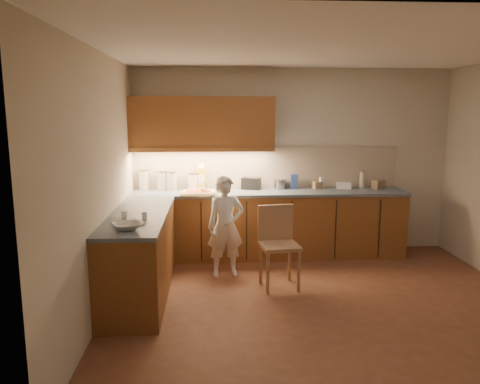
{
  "coord_description": "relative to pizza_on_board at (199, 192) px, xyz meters",
  "views": [
    {
      "loc": [
        -1.16,
        -4.6,
        2.03
      ],
      "look_at": [
        -0.8,
        1.2,
        1.0
      ],
      "focal_mm": 35.0,
      "sensor_mm": 36.0,
      "label": 1
    }
  ],
  "objects": [
    {
      "name": "room",
      "position": [
        1.33,
        -1.53,
        0.73
      ],
      "size": [
        4.54,
        4.5,
        2.62
      ],
      "color": "brown",
      "rests_on": "ground"
    },
    {
      "name": "l_counter",
      "position": [
        0.41,
        -0.28,
        -0.48
      ],
      "size": [
        3.77,
        2.62,
        0.92
      ],
      "color": "brown",
      "rests_on": "ground"
    },
    {
      "name": "backsplash",
      "position": [
        0.95,
        0.45,
        0.27
      ],
      "size": [
        3.75,
        0.02,
        0.58
      ],
      "primitive_type": "cube",
      "color": "#BEAC93",
      "rests_on": "l_counter"
    },
    {
      "name": "upper_cabinets",
      "position": [
        0.05,
        0.29,
        0.91
      ],
      "size": [
        1.95,
        0.36,
        0.73
      ],
      "color": "brown",
      "rests_on": "ground"
    },
    {
      "name": "pizza_on_board",
      "position": [
        0.0,
        0.0,
        0.0
      ],
      "size": [
        0.5,
        0.5,
        0.2
      ],
      "rotation": [
        0.0,
        0.0,
        -0.09
      ],
      "color": "tan",
      "rests_on": "l_counter"
    },
    {
      "name": "child",
      "position": [
        0.34,
        -0.58,
        -0.32
      ],
      "size": [
        0.49,
        0.35,
        1.24
      ],
      "primitive_type": "imported",
      "rotation": [
        0.0,
        0.0,
        0.13
      ],
      "color": "white",
      "rests_on": "ground"
    },
    {
      "name": "wooden_chair",
      "position": [
        0.93,
        -0.95,
        -0.4
      ],
      "size": [
        0.47,
        0.47,
        0.93
      ],
      "rotation": [
        0.0,
        0.0,
        0.12
      ],
      "color": "tan",
      "rests_on": "ground"
    },
    {
      "name": "mixing_bowl",
      "position": [
        -0.62,
        -1.83,
        0.01
      ],
      "size": [
        0.34,
        0.34,
        0.06
      ],
      "primitive_type": "imported",
      "rotation": [
        0.0,
        0.0,
        0.42
      ],
      "color": "white",
      "rests_on": "l_counter"
    },
    {
      "name": "canister_a",
      "position": [
        -0.77,
        0.37,
        0.12
      ],
      "size": [
        0.14,
        0.14,
        0.29
      ],
      "rotation": [
        0.0,
        0.0,
        -0.02
      ],
      "color": "beige",
      "rests_on": "l_counter"
    },
    {
      "name": "canister_b",
      "position": [
        -0.51,
        0.35,
        0.12
      ],
      "size": [
        0.16,
        0.16,
        0.28
      ],
      "rotation": [
        0.0,
        0.0,
        0.02
      ],
      "color": "beige",
      "rests_on": "l_counter"
    },
    {
      "name": "canister_c",
      "position": [
        -0.38,
        0.31,
        0.12
      ],
      "size": [
        0.15,
        0.15,
        0.27
      ],
      "rotation": [
        0.0,
        0.0,
        0.29
      ],
      "color": "beige",
      "rests_on": "l_counter"
    },
    {
      "name": "canister_d",
      "position": [
        -0.09,
        0.34,
        0.1
      ],
      "size": [
        0.15,
        0.15,
        0.24
      ],
      "rotation": [
        0.0,
        0.0,
        -0.12
      ],
      "color": "white",
      "rests_on": "l_counter"
    },
    {
      "name": "oil_jug",
      "position": [
        0.03,
        0.36,
        0.14
      ],
      "size": [
        0.14,
        0.12,
        0.36
      ],
      "rotation": [
        0.0,
        0.0,
        0.34
      ],
      "color": "gold",
      "rests_on": "l_counter"
    },
    {
      "name": "toaster",
      "position": [
        0.73,
        0.33,
        0.06
      ],
      "size": [
        0.29,
        0.22,
        0.17
      ],
      "rotation": [
        0.0,
        0.0,
        -0.32
      ],
      "color": "black",
      "rests_on": "l_counter"
    },
    {
      "name": "steel_pot",
      "position": [
        1.13,
        0.35,
        0.05
      ],
      "size": [
        0.18,
        0.18,
        0.14
      ],
      "color": "#A3A4A8",
      "rests_on": "l_counter"
    },
    {
      "name": "blue_box",
      "position": [
        1.33,
        0.35,
        0.08
      ],
      "size": [
        0.1,
        0.07,
        0.2
      ],
      "primitive_type": "cube",
      "rotation": [
        0.0,
        0.0,
        0.01
      ],
      "color": "#314A95",
      "rests_on": "l_counter"
    },
    {
      "name": "card_box_a",
      "position": [
        1.68,
        0.34,
        0.03
      ],
      "size": [
        0.16,
        0.14,
        0.1
      ],
      "primitive_type": "cube",
      "rotation": [
        0.0,
        0.0,
        0.32
      ],
      "color": "tan",
      "rests_on": "l_counter"
    },
    {
      "name": "white_bottle",
      "position": [
        1.73,
        0.33,
        0.06
      ],
      "size": [
        0.07,
        0.07,
        0.16
      ],
      "primitive_type": "cube",
      "rotation": [
        0.0,
        0.0,
        0.27
      ],
      "color": "white",
      "rests_on": "l_counter"
    },
    {
      "name": "flat_pack",
      "position": [
        2.05,
        0.34,
        0.02
      ],
      "size": [
        0.24,
        0.19,
        0.08
      ],
      "primitive_type": "cube",
      "rotation": [
        0.0,
        0.0,
        -0.26
      ],
      "color": "white",
      "rests_on": "l_counter"
    },
    {
      "name": "tall_jar",
      "position": [
        2.31,
        0.32,
        0.1
      ],
      "size": [
        0.08,
        0.08,
        0.25
      ],
      "rotation": [
        0.0,
        0.0,
        0.02
      ],
      "color": "beige",
      "rests_on": "l_counter"
    },
    {
      "name": "card_box_b",
      "position": [
        2.53,
        0.27,
        0.04
      ],
      "size": [
        0.2,
        0.18,
        0.12
      ],
      "primitive_type": "cube",
      "rotation": [
        0.0,
        0.0,
        0.42
      ],
      "color": "#967751",
      "rests_on": "l_counter"
    },
    {
      "name": "dough_cloth",
      "position": [
        -0.65,
        -1.64,
        -0.01
      ],
      "size": [
        0.33,
        0.3,
        0.02
      ],
      "primitive_type": "cube",
      "rotation": [
        0.0,
        0.0,
        0.43
      ],
      "color": "white",
      "rests_on": "l_counter"
    },
    {
      "name": "spice_jar_a",
      "position": [
        -0.73,
        -1.38,
        0.02
      ],
      "size": [
        0.06,
        0.06,
        0.08
      ],
      "primitive_type": "cylinder",
      "rotation": [
        0.0,
        0.0,
        -0.13
      ],
      "color": "white",
      "rests_on": "l_counter"
    },
    {
      "name": "spice_jar_b",
      "position": [
        -0.52,
        -1.4,
        0.01
      ],
      "size": [
        0.06,
        0.06,
        0.07
      ],
      "primitive_type": "cylinder",
      "rotation": [
        0.0,
        0.0,
        0.2
      ],
      "color": "white",
      "rests_on": "l_counter"
    }
  ]
}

